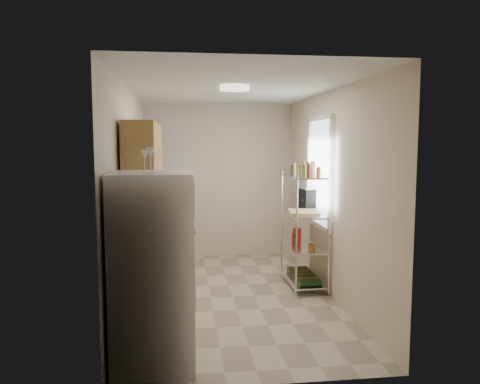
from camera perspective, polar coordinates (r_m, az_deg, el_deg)
The scene contains 16 objects.
room at distance 5.80m, azimuth -0.97°, elevation -0.36°, with size 2.52×4.42×2.62m.
counter_run at distance 6.35m, azimuth -9.73°, elevation -7.64°, with size 0.63×3.51×0.90m.
upper_cabinets at distance 5.85m, azimuth -11.45°, elevation 4.59°, with size 0.33×2.20×0.72m, color #A77C47.
range_hood at distance 6.66m, azimuth -10.39°, elevation 1.15°, with size 0.50×0.60×0.12m, color #B7BABC.
window at distance 6.36m, azimuth 9.73°, elevation 2.38°, with size 0.06×1.00×1.46m, color white.
bakers_rack at distance 6.29m, azimuth 7.89°, elevation -1.67°, with size 0.45×0.90×1.73m.
ceiling_dome at distance 5.50m, azimuth -0.65°, elevation 12.56°, with size 0.34×0.34×0.06m, color white.
refrigerator at distance 4.18m, azimuth -10.49°, elevation -9.27°, with size 0.70×0.70×1.69m, color silver.
wine_glass_a at distance 4.02m, azimuth -11.54°, elevation 3.72°, with size 0.07×0.07×0.19m, color silver, non-canonical shape.
wine_glass_b at distance 3.97m, azimuth -10.85°, elevation 3.85°, with size 0.08×0.08×0.21m, color silver, non-canonical shape.
rice_cooker at distance 6.07m, azimuth -9.90°, elevation -3.05°, with size 0.24×0.24×0.19m, color silver.
frying_pan_large at distance 6.72m, azimuth -10.54°, elevation -2.81°, with size 0.28×0.28×0.05m, color black.
frying_pan_small at distance 6.98m, azimuth -9.26°, elevation -2.47°, with size 0.22×0.22×0.05m, color black.
cutting_board at distance 6.27m, azimuth 7.75°, elevation -2.44°, with size 0.37×0.48×0.03m, color tan.
espresso_machine at distance 6.64m, azimuth 8.23°, elevation -0.77°, with size 0.18×0.27×0.31m, color black.
storage_bag at distance 6.68m, azimuth 6.97°, elevation -5.19°, with size 0.11×0.15×0.18m, color #B22115.
Camera 1 is at (-0.61, -5.73, 1.94)m, focal length 35.00 mm.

